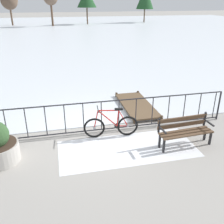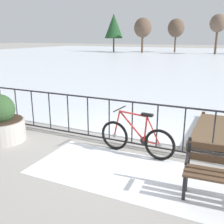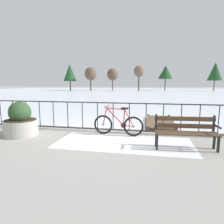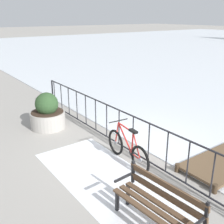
{
  "view_description": "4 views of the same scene",
  "coord_description": "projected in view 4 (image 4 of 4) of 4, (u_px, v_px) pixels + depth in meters",
  "views": [
    {
      "loc": [
        -1.0,
        -7.23,
        3.99
      ],
      "look_at": [
        0.66,
        0.09,
        0.62
      ],
      "focal_mm": 40.76,
      "sensor_mm": 36.0,
      "label": 1
    },
    {
      "loc": [
        2.28,
        -5.3,
        2.44
      ],
      "look_at": [
        -0.29,
        0.15,
        0.71
      ],
      "focal_mm": 42.32,
      "sensor_mm": 36.0,
      "label": 2
    },
    {
      "loc": [
        1.53,
        -6.55,
        1.75
      ],
      "look_at": [
        0.35,
        -0.54,
        0.81
      ],
      "focal_mm": 30.53,
      "sensor_mm": 36.0,
      "label": 3
    },
    {
      "loc": [
        5.06,
        -4.11,
        3.4
      ],
      "look_at": [
        -0.84,
        0.17,
        0.8
      ],
      "focal_mm": 43.91,
      "sensor_mm": 36.0,
      "label": 4
    }
  ],
  "objects": [
    {
      "name": "ground_plane",
      "position": [
        125.0,
        150.0,
        7.27
      ],
      "size": [
        160.0,
        160.0,
        0.0
      ],
      "primitive_type": "plane",
      "color": "#9E9991"
    },
    {
      "name": "snow_patch",
      "position": [
        106.0,
        179.0,
        5.97
      ],
      "size": [
        3.95,
        1.7,
        0.01
      ],
      "primitive_type": "cube",
      "color": "white",
      "rests_on": "ground"
    },
    {
      "name": "railing_fence",
      "position": [
        126.0,
        131.0,
        7.08
      ],
      "size": [
        9.06,
        0.06,
        1.07
      ],
      "color": "#232328",
      "rests_on": "ground"
    },
    {
      "name": "bicycle_near_railing",
      "position": [
        127.0,
        149.0,
        6.54
      ],
      "size": [
        1.71,
        0.52,
        0.97
      ],
      "color": "black",
      "rests_on": "ground"
    },
    {
      "name": "park_bench",
      "position": [
        159.0,
        202.0,
        4.46
      ],
      "size": [
        1.63,
        0.59,
        0.89
      ],
      "color": "brown",
      "rests_on": "ground"
    },
    {
      "name": "planter_with_shrub",
      "position": [
        47.0,
        114.0,
        8.61
      ],
      "size": [
        1.09,
        1.09,
        1.14
      ],
      "color": "#ADA8A0",
      "rests_on": "ground"
    }
  ]
}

